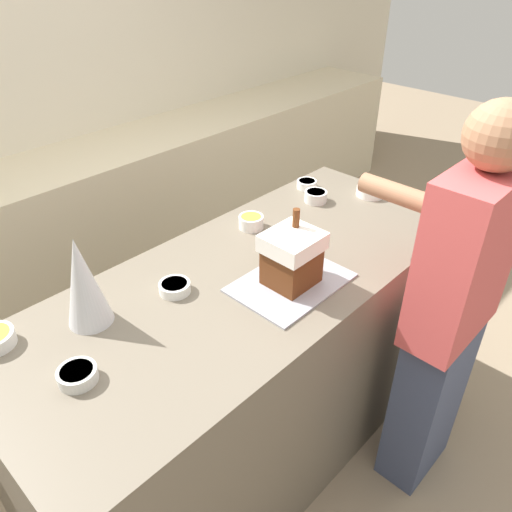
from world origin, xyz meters
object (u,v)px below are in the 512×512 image
candy_bowl_near_tray_left (175,287)px  person (449,317)px  gingerbread_house (292,257)px  candy_bowl_far_left (370,191)px  candy_bowl_behind_tray (307,184)px  candy_bowl_near_tray_right (251,221)px  candy_bowl_beside_tree (316,196)px  candy_bowl_far_right (77,375)px  decorative_tree (83,282)px  baking_tray (291,282)px

candy_bowl_near_tray_left → person: (0.67, -0.69, -0.14)m
gingerbread_house → candy_bowl_far_left: bearing=12.9°
candy_bowl_behind_tray → candy_bowl_near_tray_right: bearing=-171.2°
person → candy_bowl_near_tray_left: bearing=134.6°
candy_bowl_near_tray_right → candy_bowl_far_left: bearing=-17.9°
candy_bowl_behind_tray → candy_bowl_beside_tree: 0.14m
gingerbread_house → candy_bowl_far_right: bearing=169.9°
decorative_tree → person: (0.95, -0.76, -0.27)m
baking_tray → person: person is taller
person → candy_bowl_far_left: bearing=56.3°
candy_bowl_far_left → candy_bowl_far_right: size_ratio=1.19×
candy_bowl_near_tray_left → candy_bowl_near_tray_right: 0.50m
candy_bowl_behind_tray → person: bearing=-107.0°
gingerbread_house → candy_bowl_far_right: (-0.74, 0.13, -0.09)m
candy_bowl_near_tray_right → candy_bowl_behind_tray: bearing=8.8°
candy_bowl_beside_tree → person: (-0.18, -0.75, -0.15)m
candy_bowl_beside_tree → candy_bowl_far_right: size_ratio=0.93×
baking_tray → candy_bowl_near_tray_left: bearing=140.4°
candy_bowl_near_tray_left → candy_bowl_behind_tray: bearing=11.1°
baking_tray → candy_bowl_near_tray_right: 0.41m
candy_bowl_behind_tray → candy_bowl_near_tray_right: size_ratio=0.92×
decorative_tree → candy_bowl_behind_tray: decorative_tree is taller
candy_bowl_beside_tree → candy_bowl_far_left: candy_bowl_beside_tree is taller
candy_bowl_behind_tray → candy_bowl_far_left: 0.30m
gingerbread_house → decorative_tree: (-0.58, 0.33, 0.04)m
gingerbread_house → candy_bowl_near_tray_left: bearing=140.4°
decorative_tree → candy_bowl_near_tray_right: size_ratio=2.96×
baking_tray → candy_bowl_beside_tree: candy_bowl_beside_tree is taller
gingerbread_house → person: (0.37, -0.43, -0.23)m
gingerbread_house → candy_bowl_beside_tree: (0.55, 0.32, -0.08)m
decorative_tree → candy_bowl_near_tray_left: bearing=-14.9°
candy_bowl_near_tray_left → candy_bowl_far_right: (-0.43, -0.12, 0.00)m
candy_bowl_beside_tree → candy_bowl_far_right: candy_bowl_beside_tree is taller
candy_bowl_far_left → decorative_tree: bearing=173.7°
gingerbread_house → candy_bowl_far_right: 0.76m
decorative_tree → candy_bowl_far_right: 0.28m
candy_bowl_behind_tray → candy_bowl_far_left: size_ratio=0.73×
candy_bowl_far_right → candy_bowl_beside_tree: bearing=8.4°
candy_bowl_beside_tree → candy_bowl_near_tray_right: candy_bowl_near_tray_right is taller
candy_bowl_beside_tree → candy_bowl_near_tray_right: (-0.37, 0.05, 0.00)m
candy_bowl_near_tray_left → candy_bowl_near_tray_right: size_ratio=1.05×
candy_bowl_beside_tree → candy_bowl_near_tray_right: size_ratio=0.99×
candy_bowl_near_tray_left → candy_bowl_beside_tree: bearing=4.6°
candy_bowl_near_tray_right → person: (0.18, -0.80, -0.15)m
decorative_tree → candy_bowl_near_tray_right: bearing=3.2°
candy_bowl_behind_tray → baking_tray: bearing=-145.3°
candy_bowl_behind_tray → decorative_tree: bearing=-174.7°
baking_tray → person: bearing=-49.5°
candy_bowl_near_tray_right → person: size_ratio=0.06×
candy_bowl_behind_tray → candy_bowl_beside_tree: bearing=-124.9°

